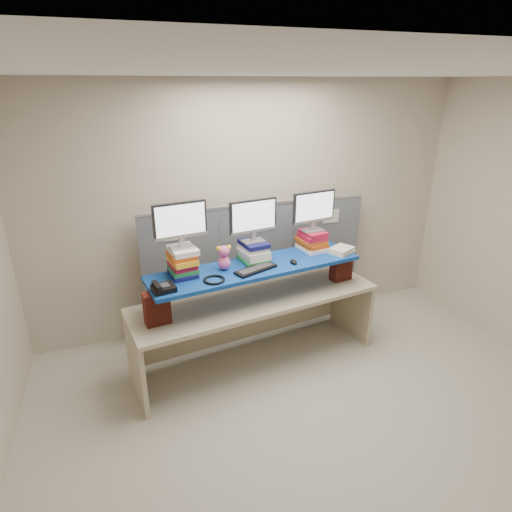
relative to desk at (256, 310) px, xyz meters
name	(u,v)px	position (x,y,z in m)	size (l,w,h in m)	color
room	(338,281)	(0.25, -1.11, 0.79)	(5.00, 4.00, 2.80)	beige
cubicle_partition	(257,267)	(0.25, 0.67, 0.16)	(2.60, 0.06, 1.53)	#4E535C
desk	(256,310)	(0.00, 0.00, 0.00)	(2.58, 1.07, 0.76)	#B6A88B
brick_pier_left	(157,308)	(-0.98, -0.19, 0.30)	(0.22, 0.12, 0.30)	maroon
brick_pier_right	(341,266)	(1.00, 0.09, 0.30)	(0.22, 0.12, 0.30)	maroon
blue_board	(256,267)	(0.00, 0.00, 0.47)	(2.10, 0.53, 0.04)	navy
book_stack_left	(183,261)	(-0.70, 0.02, 0.63)	(0.28, 0.33, 0.26)	#131353
book_stack_center	(254,251)	(0.02, 0.12, 0.59)	(0.29, 0.33, 0.20)	#238640
book_stack_right	(312,240)	(0.70, 0.22, 0.59)	(0.29, 0.32, 0.21)	white
monitor_left	(180,222)	(-0.70, 0.02, 1.00)	(0.48, 0.16, 0.42)	#A5A5AA
monitor_center	(253,218)	(0.01, 0.12, 0.93)	(0.48, 0.16, 0.42)	#A5A5AA
monitor_right	(314,209)	(0.70, 0.22, 0.94)	(0.48, 0.16, 0.42)	#A5A5AA
keyboard	(256,269)	(-0.04, -0.11, 0.51)	(0.45, 0.28, 0.03)	black
mouse	(293,262)	(0.36, -0.07, 0.51)	(0.06, 0.11, 0.03)	black
desk_phone	(163,288)	(-0.92, -0.25, 0.52)	(0.21, 0.20, 0.08)	black
headset	(214,280)	(-0.46, -0.20, 0.50)	(0.19, 0.19, 0.02)	black
plush_toy	(224,257)	(-0.31, 0.01, 0.62)	(0.14, 0.11, 0.24)	pink
binder_stack	(341,250)	(0.95, 0.03, 0.52)	(0.31, 0.29, 0.06)	beige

